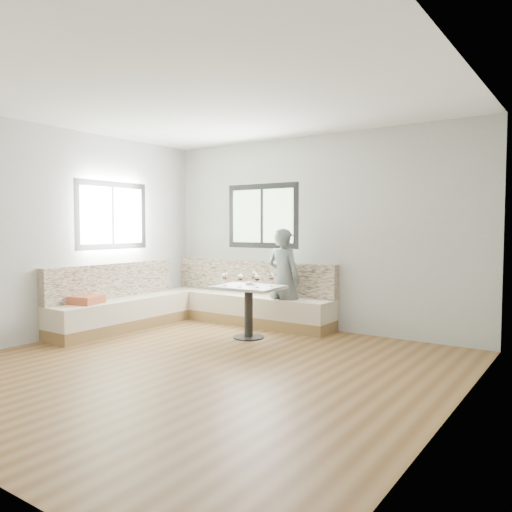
{
  "coord_description": "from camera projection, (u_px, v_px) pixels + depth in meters",
  "views": [
    {
      "loc": [
        3.43,
        -3.94,
        1.49
      ],
      "look_at": [
        -0.35,
        1.52,
        1.09
      ],
      "focal_mm": 35.0,
      "sensor_mm": 36.0,
      "label": 1
    }
  ],
  "objects": [
    {
      "name": "table",
      "position": [
        249.0,
        299.0,
        6.63
      ],
      "size": [
        0.91,
        0.74,
        0.7
      ],
      "rotation": [
        0.0,
        0.0,
        0.09
      ],
      "color": "black",
      "rests_on": "ground"
    },
    {
      "name": "wine_glass_a",
      "position": [
        225.0,
        277.0,
        6.6
      ],
      "size": [
        0.08,
        0.08,
        0.18
      ],
      "color": "white",
      "rests_on": "table"
    },
    {
      "name": "wine_glass_c",
      "position": [
        257.0,
        278.0,
        6.42
      ],
      "size": [
        0.08,
        0.08,
        0.18
      ],
      "color": "white",
      "rests_on": "table"
    },
    {
      "name": "olive_ramekin",
      "position": [
        249.0,
        283.0,
        6.72
      ],
      "size": [
        0.1,
        0.1,
        0.04
      ],
      "color": "white",
      "rests_on": "table"
    },
    {
      "name": "wine_glass_d",
      "position": [
        254.0,
        276.0,
        6.72
      ],
      "size": [
        0.08,
        0.08,
        0.18
      ],
      "color": "white",
      "rests_on": "table"
    },
    {
      "name": "room",
      "position": [
        200.0,
        234.0,
        5.3
      ],
      "size": [
        5.01,
        5.01,
        2.81
      ],
      "color": "brown",
      "rests_on": "ground"
    },
    {
      "name": "banquette",
      "position": [
        192.0,
        303.0,
        7.49
      ],
      "size": [
        2.9,
        2.8,
        0.95
      ],
      "color": "brown",
      "rests_on": "ground"
    },
    {
      "name": "wine_glass_b",
      "position": [
        240.0,
        278.0,
        6.47
      ],
      "size": [
        0.08,
        0.08,
        0.18
      ],
      "color": "white",
      "rests_on": "table"
    },
    {
      "name": "wine_glass_e",
      "position": [
        272.0,
        277.0,
        6.54
      ],
      "size": [
        0.08,
        0.08,
        0.18
      ],
      "color": "white",
      "rests_on": "table"
    },
    {
      "name": "person",
      "position": [
        284.0,
        279.0,
        7.15
      ],
      "size": [
        0.57,
        0.41,
        1.46
      ],
      "primitive_type": "imported",
      "rotation": [
        0.0,
        0.0,
        3.03
      ],
      "color": "#5B6161",
      "rests_on": "ground"
    }
  ]
}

